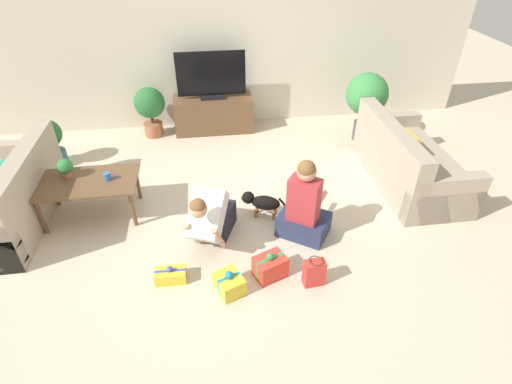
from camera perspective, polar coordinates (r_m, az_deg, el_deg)
name	(u,v)px	position (r m, az deg, el deg)	size (l,w,h in m)	color
ground_plane	(224,219)	(4.68, -4.57, -3.92)	(16.00, 16.00, 0.00)	beige
wall_back	(207,43)	(6.47, -6.95, 20.38)	(8.40, 0.06, 2.60)	beige
sofa_left	(7,200)	(5.28, -32.01, -0.97)	(0.88, 1.77, 0.83)	tan
sofa_right	(407,163)	(5.49, 20.79, 3.90)	(0.88, 1.77, 0.83)	tan
coffee_table	(88,185)	(4.87, -22.88, 0.98)	(1.09, 0.65, 0.47)	brown
tv_console	(214,114)	(6.53, -6.08, 10.99)	(1.22, 0.46, 0.55)	brown
tv	(211,78)	(6.31, -6.42, 15.92)	(1.04, 0.20, 0.72)	black
potted_plant_corner_right	(367,97)	(6.25, 15.52, 12.96)	(0.61, 0.61, 1.05)	#4C4C51
potted_plant_corner_left	(49,141)	(6.17, -27.42, 6.52)	(0.38, 0.38, 0.67)	#336B84
potted_plant_back_left	(150,107)	(6.45, -14.88, 11.67)	(0.46, 0.46, 0.78)	#A36042
person_kneeling	(211,217)	(4.19, -6.40, -3.60)	(0.58, 0.84, 0.78)	#23232D
person_sitting	(304,209)	(4.28, 6.90, -2.36)	(0.66, 0.63, 0.96)	#283351
dog	(261,202)	(4.61, 0.72, -1.41)	(0.52, 0.27, 0.31)	black
gift_box_a	(171,275)	(4.03, -12.08, -11.54)	(0.30, 0.17, 0.18)	yellow
gift_box_b	(229,283)	(3.84, -3.82, -12.90)	(0.31, 0.34, 0.25)	yellow
gift_box_c	(270,266)	(3.95, 2.03, -10.58)	(0.36, 0.32, 0.29)	red
gift_bag_a	(314,272)	(3.89, 8.31, -11.31)	(0.21, 0.14, 0.31)	red
mug	(107,176)	(4.75, -20.46, 2.11)	(0.12, 0.08, 0.09)	#386BAD
tabletop_plant	(65,168)	(4.95, -25.60, 3.17)	(0.17, 0.17, 0.22)	#A36042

